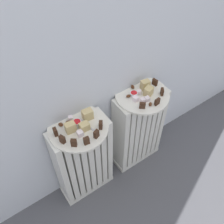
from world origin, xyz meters
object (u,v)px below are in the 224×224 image
object	(u,v)px
plate_right	(142,95)
jam_bowl_right	(134,94)
radiator_left	(84,161)
jam_bowl_left	(77,123)
plate_left	(78,127)
fork	(87,126)
radiator_right	(138,130)

from	to	relation	value
plate_right	jam_bowl_right	size ratio (longest dim) A/B	7.09
plate_right	jam_bowl_right	xyz separation A→B (m)	(-0.04, 0.02, 0.02)
plate_right	radiator_left	bearing A→B (deg)	-180.00
radiator_left	jam_bowl_left	size ratio (longest dim) A/B	13.85
jam_bowl_right	plate_right	bearing A→B (deg)	-19.98
plate_left	jam_bowl_right	xyz separation A→B (m)	(0.33, 0.02, 0.02)
fork	radiator_left	bearing A→B (deg)	151.78
radiator_right	plate_right	xyz separation A→B (m)	(-0.00, 0.00, 0.29)
plate_right	jam_bowl_left	distance (m)	0.37
jam_bowl_left	fork	size ratio (longest dim) A/B	0.42
jam_bowl_left	jam_bowl_right	world-z (taller)	jam_bowl_left
radiator_right	fork	xyz separation A→B (m)	(-0.34, -0.02, 0.30)
radiator_right	plate_left	distance (m)	0.47
radiator_right	jam_bowl_left	bearing A→B (deg)	178.42
radiator_left	plate_right	world-z (taller)	plate_right
jam_bowl_right	radiator_left	bearing A→B (deg)	-177.32
plate_right	fork	distance (m)	0.34
fork	jam_bowl_left	bearing A→B (deg)	138.69
plate_right	radiator_right	bearing A→B (deg)	-63.43
radiator_right	fork	size ratio (longest dim) A/B	5.77
radiator_right	plate_left	size ratio (longest dim) A/B	2.00
plate_left	jam_bowl_right	world-z (taller)	jam_bowl_right
radiator_left	plate_left	world-z (taller)	plate_left
radiator_left	jam_bowl_right	size ratio (longest dim) A/B	14.14
fork	plate_left	bearing A→B (deg)	151.78
plate_left	plate_right	distance (m)	0.38
plate_left	plate_right	bearing A→B (deg)	0.00
plate_left	fork	bearing A→B (deg)	-28.22
radiator_left	plate_right	bearing A→B (deg)	0.00
radiator_right	jam_bowl_left	size ratio (longest dim) A/B	13.85
jam_bowl_right	fork	size ratio (longest dim) A/B	0.41
radiator_left	jam_bowl_left	bearing A→B (deg)	78.00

